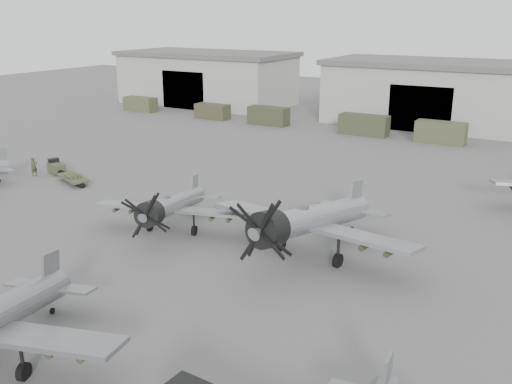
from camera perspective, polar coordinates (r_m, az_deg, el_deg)
ground at (r=30.27m, az=-12.97°, el=-12.32°), size 220.00×220.00×0.00m
hangar_left at (r=99.13m, az=-4.89°, el=11.32°), size 29.00×14.80×8.70m
hangar_center at (r=83.48m, az=17.34°, el=9.47°), size 29.00×14.80×8.70m
support_truck_0 at (r=93.09m, az=-11.49°, el=8.61°), size 5.37×2.20×2.19m
support_truck_1 at (r=84.64m, az=-4.37°, el=8.04°), size 5.08×2.20×2.15m
support_truck_2 at (r=79.73m, az=1.26°, el=7.63°), size 5.67×2.20×2.48m
support_truck_3 at (r=74.11m, az=10.74°, el=6.61°), size 6.22×2.20×2.57m
support_truck_4 at (r=71.57m, az=17.98°, el=5.68°), size 5.83×2.20×2.56m
aircraft_mid_1 at (r=39.98m, az=-8.59°, el=-1.41°), size 11.13×10.02×4.44m
aircraft_mid_2 at (r=35.39m, az=5.21°, el=-2.87°), size 14.17×12.75×5.63m
tug_trailer at (r=56.86m, az=-18.78°, el=1.95°), size 7.09×3.80×1.43m
ground_crew at (r=58.07m, az=-21.31°, el=2.36°), size 0.56×0.73×1.78m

